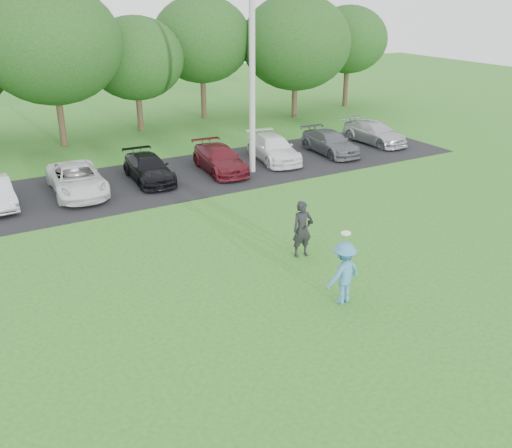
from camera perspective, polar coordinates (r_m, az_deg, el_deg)
The scene contains 7 objects.
ground at distance 16.02m, azimuth 6.35°, elevation -8.47°, with size 100.00×100.00×0.00m, color #256D1F.
parking_lot at distance 26.64m, azimuth -10.32°, elevation 4.22°, with size 32.00×6.50×0.03m, color black.
utility_pole at distance 26.64m, azimuth -0.39°, elevation 14.66°, with size 0.28×0.28×9.14m, color #A4A49F.
frisbee_player at distance 16.03m, azimuth 8.75°, elevation -4.85°, with size 1.27×0.85×2.15m.
camera_bystander at distance 18.63m, azimuth 4.65°, elevation -0.51°, with size 0.74×0.54×1.90m.
parked_cars at distance 26.64m, azimuth -9.50°, elevation 5.67°, with size 28.76×4.73×1.25m.
tree_row at distance 35.26m, azimuth -14.27°, elevation 16.49°, with size 42.39×9.85×8.64m.
Camera 1 is at (-8.35, -10.93, 8.21)m, focal length 40.00 mm.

